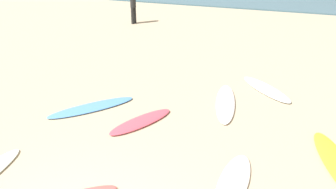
{
  "coord_description": "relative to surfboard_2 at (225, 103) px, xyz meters",
  "views": [
    {
      "loc": [
        2.49,
        -2.83,
        4.75
      ],
      "look_at": [
        0.01,
        5.43,
        0.3
      ],
      "focal_mm": 36.84,
      "sensor_mm": 36.0,
      "label": 1
    }
  ],
  "objects": [
    {
      "name": "surfboard_6",
      "position": [
        -3.54,
        -1.32,
        -0.01
      ],
      "size": [
        2.11,
        2.1,
        0.07
      ],
      "primitive_type": "ellipsoid",
      "rotation": [
        0.0,
        0.0,
        -0.79
      ],
      "color": "#5391D9",
      "rests_on": "ground_plane"
    },
    {
      "name": "beachgoer_near",
      "position": [
        -5.63,
        7.1,
        0.9
      ],
      "size": [
        0.34,
        0.34,
        1.69
      ],
      "rotation": [
        0.0,
        0.0,
        1.33
      ],
      "color": "black",
      "rests_on": "ground_plane"
    },
    {
      "name": "surfboard_2",
      "position": [
        0.0,
        0.0,
        0.0
      ],
      "size": [
        0.82,
        2.39,
        0.09
      ],
      "primitive_type": "ellipsoid",
      "rotation": [
        0.0,
        0.0,
        3.27
      ],
      "color": "white",
      "rests_on": "ground_plane"
    },
    {
      "name": "surfboard_8",
      "position": [
        -1.95,
        -1.63,
        -0.0
      ],
      "size": [
        1.46,
        1.88,
        0.08
      ],
      "primitive_type": "ellipsoid",
      "rotation": [
        0.0,
        0.0,
        -0.57
      ],
      "color": "#E34C5D",
      "rests_on": "ground_plane"
    },
    {
      "name": "surfboard_3",
      "position": [
        1.07,
        1.24,
        0.0
      ],
      "size": [
        1.82,
        1.87,
        0.09
      ],
      "primitive_type": "ellipsoid",
      "rotation": [
        0.0,
        0.0,
        3.9
      ],
      "color": "silver",
      "rests_on": "ground_plane"
    },
    {
      "name": "surfboard_5",
      "position": [
        0.63,
        -3.25,
        -0.01
      ],
      "size": [
        0.78,
        1.96,
        0.07
      ],
      "primitive_type": "ellipsoid",
      "rotation": [
        0.0,
        0.0,
        -0.11
      ],
      "color": "#F2E0CF",
      "rests_on": "ground_plane"
    }
  ]
}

